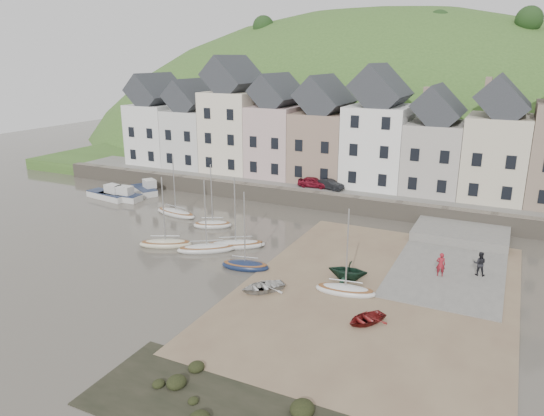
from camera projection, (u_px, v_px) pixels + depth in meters
The scene contains 26 objects.
ground at pixel (239, 264), 39.45m from camera, with size 160.00×160.00×0.00m, color #484338.
quay_land at pixel (357, 174), 66.79m from camera, with size 90.00×30.00×1.50m, color #395B24.
quay_street at pixel (328, 187), 56.66m from camera, with size 70.00×7.00×0.10m, color slate.
seawall at pixel (317, 200), 53.83m from camera, with size 70.00×1.20×1.80m, color slate.
beach at pixel (377, 291), 34.84m from camera, with size 18.00×26.00×0.06m, color brown.
slipway at pixel (452, 260), 40.05m from camera, with size 8.00×18.00×0.12m, color slate.
hillside at pixel (369, 236), 98.41m from camera, with size 134.40×84.00×84.00m.
townhouse_terrace at pixel (355, 133), 57.27m from camera, with size 61.05×8.00×13.93m.
sailboat_0 at pixel (176, 213), 51.62m from camera, with size 5.35×2.34×6.32m.
sailboat_1 at pixel (213, 224), 48.02m from camera, with size 3.97×3.02×6.32m.
sailboat_2 at pixel (166, 243), 43.14m from camera, with size 4.75×3.31×6.32m.
sailboat_3 at pixel (207, 248), 42.03m from camera, with size 4.94×4.01×6.32m.
sailboat_4 at pixel (236, 244), 42.91m from camera, with size 5.14×3.98×6.32m.
sailboat_5 at pixel (245, 265), 38.60m from camera, with size 3.99×2.24×6.32m.
sailboat_6 at pixel (345, 290), 34.51m from camera, with size 4.36×2.08×6.32m.
motorboat_0 at pixel (121, 195), 56.97m from camera, with size 5.25×1.96×1.70m.
motorboat_1 at pixel (109, 194), 57.52m from camera, with size 5.79×2.57×1.70m.
motorboat_2 at pixel (145, 189), 59.76m from camera, with size 4.76×3.77×1.70m.
rowboat_white at pixel (262, 287), 34.72m from camera, with size 2.21×3.10×0.64m, color beige.
rowboat_green at pixel (348, 270), 36.41m from camera, with size 2.44×2.83×1.49m, color #142E21.
rowboat_red at pixel (366, 319), 30.60m from camera, with size 1.89×2.64×0.55m, color maroon.
person_red at pixel (441, 264), 36.85m from camera, with size 0.66×0.43×1.81m, color maroon.
person_dark at pixel (480, 264), 36.98m from camera, with size 0.89×0.69×1.83m, color black.
car_left at pixel (313, 182), 56.21m from camera, with size 1.39×3.45×1.18m, color maroon.
car_right at pixel (329, 184), 55.42m from camera, with size 1.17×3.36×1.11m, color black.
shore_rocks at pixel (233, 406), 23.26m from camera, with size 14.00×6.00×0.74m.
Camera 1 is at (18.30, -31.68, 15.63)m, focal length 33.18 mm.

